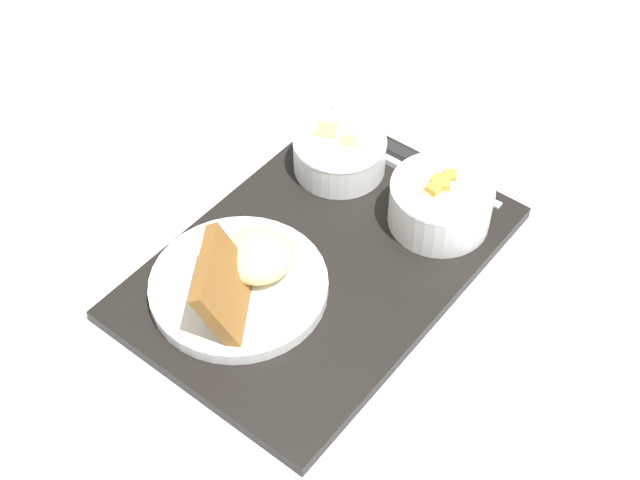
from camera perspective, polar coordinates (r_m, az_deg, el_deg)
ground_plane at (r=1.03m, az=0.00°, el=-1.70°), size 4.00×4.00×0.00m
serving_tray at (r=1.03m, az=0.00°, el=-1.41°), size 0.48×0.36×0.02m
bowl_salad at (r=1.05m, az=7.73°, el=2.48°), size 0.12×0.12×0.07m
bowl_soup at (r=1.11m, az=1.26°, el=5.67°), size 0.12×0.12×0.05m
plate_main at (r=0.98m, az=-5.03°, el=-2.55°), size 0.20×0.20×0.10m
knife at (r=1.13m, az=5.20°, el=5.38°), size 0.05×0.20×0.02m
spoon at (r=1.12m, az=5.16°, el=4.70°), size 0.04×0.15×0.01m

